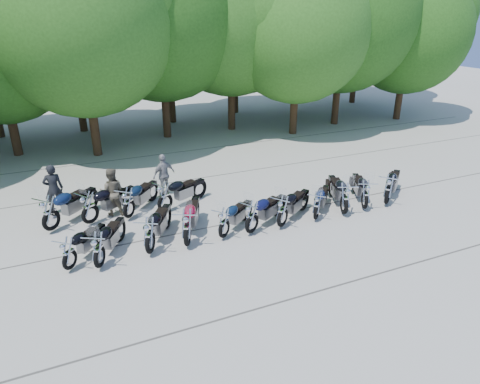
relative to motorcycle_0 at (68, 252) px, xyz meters
name	(u,v)px	position (x,y,z in m)	size (l,w,h in m)	color
ground	(259,241)	(5.56, -0.63, -0.58)	(90.00, 90.00, 0.00)	gray
tree_3	(80,20)	(1.99, 10.61, 5.74)	(8.70, 8.70, 10.67)	#3A2614
tree_4	(159,13)	(6.09, 12.46, 6.06)	(9.13, 9.13, 11.20)	#3A2614
tree_5	(231,14)	(10.17, 12.57, 6.00)	(9.04, 9.04, 11.10)	#3A2614
tree_6	(298,29)	(13.11, 10.18, 5.23)	(8.00, 8.00, 9.82)	#3A2614
tree_7	(343,17)	(16.76, 11.15, 5.81)	(8.79, 8.79, 10.79)	#3A2614
tree_8	(409,33)	(21.39, 10.57, 4.90)	(7.53, 7.53, 9.25)	#3A2614
tree_11	(70,35)	(1.80, 15.79, 4.92)	(7.56, 7.56, 9.28)	#3A2614
tree_12	(167,29)	(7.36, 15.83, 5.15)	(7.88, 7.88, 9.67)	#3A2614
tree_13	(235,22)	(12.25, 16.84, 5.46)	(8.31, 8.31, 10.20)	#3A2614
tree_14	(297,25)	(16.24, 15.46, 5.25)	(8.02, 8.02, 9.84)	#3A2614
tree_15	(362,6)	(22.17, 16.39, 6.45)	(9.67, 9.67, 11.86)	#3A2614
motorcycle_0	(68,252)	(0.00, 0.00, 0.00)	(0.62, 2.04, 1.15)	black
motorcycle_1	(98,249)	(0.77, -0.23, 0.06)	(0.68, 2.24, 1.27)	black
motorcycle_2	(149,234)	(2.24, -0.06, 0.10)	(0.73, 2.40, 1.35)	black
motorcycle_3	(187,226)	(3.38, -0.08, 0.13)	(0.76, 2.50, 1.41)	maroon
motorcycle_4	(224,222)	(4.60, -0.06, 0.02)	(0.64, 2.11, 1.19)	#0C1C37
motorcycle_5	(252,216)	(5.53, -0.14, 0.08)	(0.71, 2.33, 1.32)	#0B0E33
motorcycle_6	(283,210)	(6.65, -0.16, 0.07)	(0.70, 2.31, 1.30)	black
motorcycle_7	(317,205)	(8.00, -0.14, 0.01)	(0.64, 2.09, 1.18)	#0E193F
motorcycle_8	(345,197)	(9.13, -0.17, 0.10)	(0.73, 2.41, 1.36)	black
motorcycle_9	(365,194)	(10.07, -0.12, 0.07)	(0.69, 2.28, 1.29)	black
motorcycle_10	(389,188)	(11.11, -0.14, 0.10)	(0.73, 2.40, 1.36)	black
motorcycle_11	(50,212)	(-0.38, 2.66, 0.14)	(0.77, 2.53, 1.43)	#0E1B3E
motorcycle_12	(89,207)	(0.83, 2.66, 0.10)	(0.73, 2.40, 1.36)	black
motorcycle_13	(128,202)	(2.11, 2.57, 0.08)	(0.71, 2.32, 1.31)	#0B1A32
motorcycle_14	(165,196)	(3.39, 2.58, 0.08)	(0.71, 2.33, 1.32)	black
rider_0	(54,189)	(-0.19, 4.19, 0.34)	(0.67, 0.44, 1.83)	black
rider_1	(112,192)	(1.68, 3.20, 0.29)	(0.84, 0.66, 1.74)	brown
rider_2	(164,175)	(3.80, 4.22, 0.26)	(0.98, 0.41, 1.68)	gray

